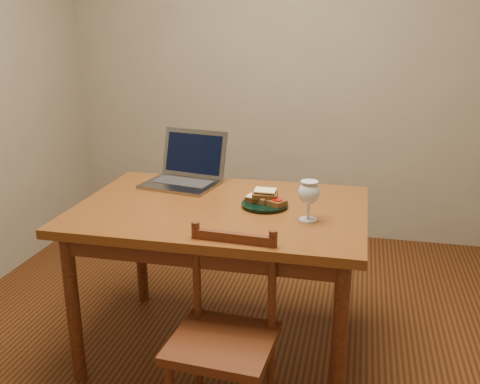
% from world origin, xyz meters
% --- Properties ---
extents(floor, '(3.20, 3.20, 0.02)m').
position_xyz_m(floor, '(0.00, 0.00, -0.01)').
color(floor, black).
rests_on(floor, ground).
extents(back_wall, '(3.20, 0.02, 2.60)m').
position_xyz_m(back_wall, '(0.00, 1.61, 1.30)').
color(back_wall, gray).
rests_on(back_wall, floor).
extents(table, '(1.30, 0.90, 0.74)m').
position_xyz_m(table, '(-0.06, -0.01, 0.65)').
color(table, '#4B260C').
rests_on(table, floor).
extents(chair, '(0.40, 0.39, 0.41)m').
position_xyz_m(chair, '(0.09, -0.53, 0.44)').
color(chair, '#34160A').
rests_on(chair, floor).
extents(plate, '(0.21, 0.21, 0.02)m').
position_xyz_m(plate, '(0.14, 0.02, 0.75)').
color(plate, black).
rests_on(plate, table).
extents(sandwich_cheese, '(0.11, 0.09, 0.03)m').
position_xyz_m(sandwich_cheese, '(0.11, 0.03, 0.77)').
color(sandwich_cheese, '#381E0C').
rests_on(sandwich_cheese, plate).
extents(sandwich_tomato, '(0.13, 0.11, 0.03)m').
position_xyz_m(sandwich_tomato, '(0.18, 0.01, 0.78)').
color(sandwich_tomato, '#381E0C').
rests_on(sandwich_tomato, plate).
extents(sandwich_top, '(0.11, 0.07, 0.03)m').
position_xyz_m(sandwich_top, '(0.14, 0.03, 0.80)').
color(sandwich_top, '#381E0C').
rests_on(sandwich_top, plate).
extents(milk_glass, '(0.09, 0.09, 0.17)m').
position_xyz_m(milk_glass, '(0.35, -0.11, 0.83)').
color(milk_glass, white).
rests_on(milk_glass, table).
extents(laptop, '(0.41, 0.39, 0.26)m').
position_xyz_m(laptop, '(-0.32, 0.31, 0.81)').
color(laptop, slate).
rests_on(laptop, table).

